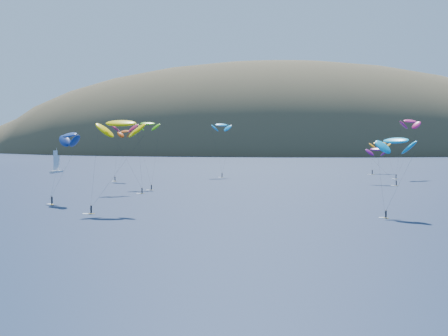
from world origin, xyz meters
TOP-DOWN VIEW (x-y plane):
  - ground at (0.00, 0.00)m, footprint 2800.00×2800.00m
  - island at (39.40, 562.36)m, footprint 730.00×300.00m
  - sailboat at (-79.11, 201.16)m, footprint 9.73×8.44m
  - kitesurfer_1 at (-34.13, 153.06)m, footprint 8.52×8.94m
  - kitesurfer_2 at (-11.64, 59.47)m, footprint 11.70×9.54m
  - kitesurfer_3 at (-18.82, 122.86)m, footprint 8.39×12.57m
  - kitesurfer_4 at (0.51, 180.50)m, footprint 9.74×10.16m
  - kitesurfer_5 at (50.46, 57.42)m, footprint 10.01×11.25m
  - kitesurfer_6 at (60.22, 146.46)m, footprint 10.40×12.68m
  - kitesurfer_8 at (77.69, 175.83)m, footprint 12.32×9.77m
  - kitesurfer_9 at (-22.48, 105.83)m, footprint 11.57×8.19m
  - kitesurfer_10 at (-30.05, 77.55)m, footprint 10.09×13.69m
  - kitesurfer_11 at (71.24, 210.21)m, footprint 10.40×13.60m

SIDE VIEW (x-z plane):
  - island at x=39.40m, z-range -115.74..94.26m
  - ground at x=0.00m, z-range 0.00..0.00m
  - sailboat at x=-79.11m, z-range -4.89..6.80m
  - kitesurfer_6 at x=60.22m, z-range 5.11..19.78m
  - kitesurfer_11 at x=71.24m, z-range 5.57..21.96m
  - kitesurfer_5 at x=50.46m, z-range 6.87..25.95m
  - kitesurfer_10 at x=-30.05m, z-range 7.37..27.81m
  - kitesurfer_1 at x=-34.13m, z-range 8.32..29.49m
  - kitesurfer_2 at x=-11.64m, z-range 8.64..32.05m
  - kitesurfer_9 at x=-22.48m, z-range 9.30..32.61m
  - kitesurfer_3 at x=-18.82m, z-range 9.57..33.13m
  - kitesurfer_4 at x=0.51m, z-range 9.65..34.01m
  - kitesurfer_8 at x=77.69m, z-range 10.11..36.15m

